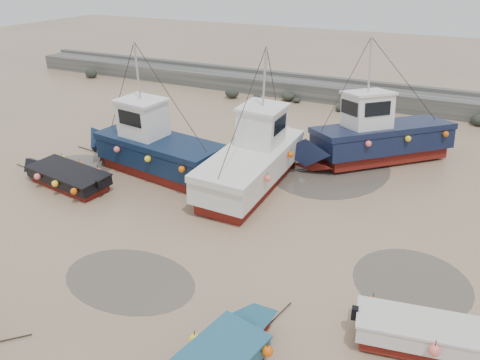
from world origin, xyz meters
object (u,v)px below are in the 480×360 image
Objects in this scene: cabin_boat_0 at (150,146)px; cabin_boat_1 at (256,156)px; dinghy_3 at (445,337)px; dinghy_4 at (64,174)px; cabin_boat_2 at (373,137)px; dinghy_2 at (218,359)px; person at (190,183)px.

cabin_boat_0 is 5.25m from cabin_boat_1.
dinghy_3 is at bearing -105.78° from cabin_boat_0.
dinghy_4 is at bearing 146.10° from cabin_boat_0.
cabin_boat_0 is at bearing 78.63° from cabin_boat_2.
cabin_boat_1 and cabin_boat_2 have the same top height.
dinghy_2 is at bearing -128.48° from cabin_boat_0.
cabin_boat_0 reaches higher than dinghy_4.
dinghy_2 is at bearing -66.60° from dinghy_3.
cabin_boat_0 is at bearing 144.61° from dinghy_2.
cabin_boat_0 is at bearing -44.64° from person.
person is at bearing -54.34° from dinghy_4.
cabin_boat_0 is 2.79m from person.
cabin_boat_1 is (5.13, 1.10, -0.03)m from cabin_boat_0.
cabin_boat_0 and cabin_boat_1 have the same top height.
person is at bearing -127.22° from dinghy_3.
dinghy_4 reaches higher than person.
person is (-2.73, -1.48, -1.33)m from cabin_boat_1.
dinghy_2 is 11.38m from person.
cabin_boat_2 is at bearing 47.61° from cabin_boat_1.
dinghy_2 and dinghy_4 have the same top height.
dinghy_4 is at bearing -153.69° from cabin_boat_1.
dinghy_3 is at bearing 117.28° from person.
person is (-7.04, -6.42, -1.33)m from cabin_boat_2.
cabin_boat_1 is 6.56m from cabin_boat_2.
cabin_boat_1 is at bearing -140.00° from dinghy_3.
person is (5.16, 2.65, -0.54)m from dinghy_4.
cabin_boat_2 is (4.31, 4.94, 0.01)m from cabin_boat_1.
dinghy_4 is at bearing 162.22° from dinghy_2.
dinghy_4 is 0.63× the size of cabin_boat_1.
dinghy_2 is at bearing 89.82° from person.
dinghy_3 is at bearing -92.55° from dinghy_4.
dinghy_3 and dinghy_4 have the same top height.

